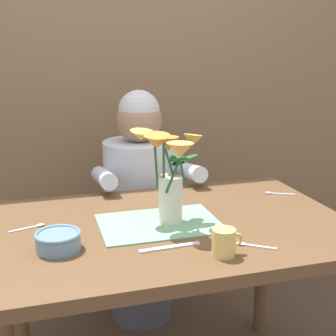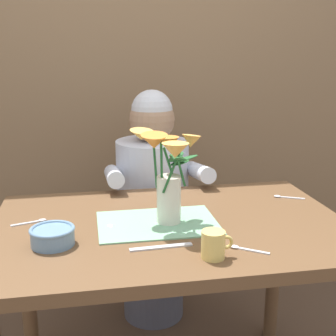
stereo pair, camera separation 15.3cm
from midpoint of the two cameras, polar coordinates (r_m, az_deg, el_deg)
name	(u,v)px [view 2 (the right image)]	position (r m, az deg, el deg)	size (l,w,h in m)	color
wood_panel_backdrop	(135,61)	(2.46, -2.42, 13.39)	(4.00, 0.10, 2.50)	brown
dining_table	(171,249)	(1.58, 3.25, -10.25)	(1.20, 0.80, 0.74)	brown
seated_person	(153,210)	(2.17, 0.10, -5.34)	(0.45, 0.47, 1.14)	#4C4C56
striped_placemat	(157,223)	(1.53, 1.53, -7.01)	(0.40, 0.28, 0.01)	#7AB289
flower_vase	(167,169)	(1.47, 2.89, -0.17)	(0.25, 0.26, 0.32)	silver
ceramic_bowl	(53,235)	(1.39, -11.34, -8.42)	(0.14, 0.14, 0.06)	#6689A8
dinner_knife	(161,247)	(1.36, 2.40, -10.02)	(0.19, 0.02, 0.01)	silver
coffee_cup	(214,245)	(1.30, 9.22, -9.60)	(0.09, 0.07, 0.08)	#E5C666
spoon_0	(284,197)	(1.87, 16.76, -3.56)	(0.11, 0.07, 0.01)	silver
spoon_1	(35,222)	(1.59, -13.88, -6.64)	(0.12, 0.05, 0.01)	silver
spoon_2	(243,249)	(1.38, 12.67, -9.97)	(0.11, 0.08, 0.01)	silver
spoon_3	(113,229)	(1.49, -4.01, -7.73)	(0.05, 0.12, 0.01)	silver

